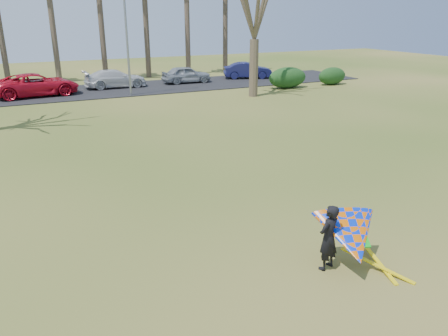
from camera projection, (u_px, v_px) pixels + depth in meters
name	position (u px, v px, depth m)	size (l,w,h in m)	color
ground	(254.00, 226.00, 12.42)	(100.00, 100.00, 0.00)	#2A5312
parking_strip	(96.00, 91.00, 33.66)	(46.00, 7.00, 0.06)	black
bare_tree_right	(255.00, 0.00, 29.58)	(6.27, 6.27, 9.21)	#483A2B
streetlight	(129.00, 32.00, 30.50)	(2.28, 0.18, 8.00)	gray
hedge_near	(287.00, 78.00, 34.90)	(3.34, 1.51, 1.67)	#173D16
hedge_far	(332.00, 76.00, 36.64)	(2.61, 1.23, 1.45)	#153914
car_2	(37.00, 85.00, 31.32)	(2.67, 5.79, 1.61)	red
car_3	(115.00, 79.00, 34.89)	(1.98, 4.87, 1.41)	silver
car_4	(186.00, 74.00, 37.26)	(1.68, 4.16, 1.42)	#92989E
car_5	(248.00, 70.00, 39.87)	(1.51, 4.33, 1.43)	#1A1C50
kite_flyer	(349.00, 237.00, 10.05)	(2.13, 2.39, 2.02)	black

